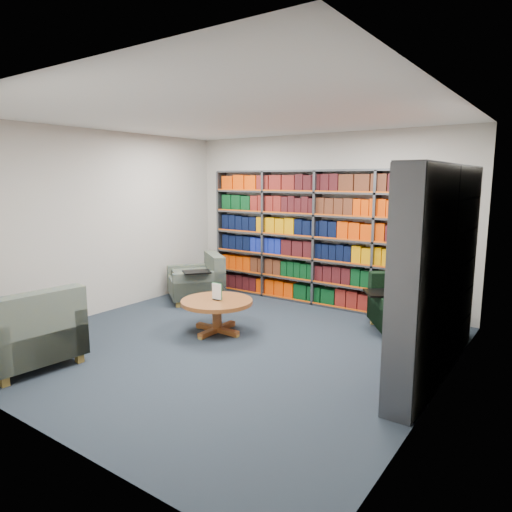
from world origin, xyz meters
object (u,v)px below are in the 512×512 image
Objects in this scene: chair_teal_left at (200,282)px; chair_teal_front at (29,335)px; chair_green_right at (404,308)px; coffee_table at (217,307)px.

chair_teal_left is 1.01× the size of chair_teal_front.
chair_teal_front is at bearing -129.80° from chair_green_right.
chair_teal_front is 2.29m from coffee_table.
chair_green_right is 1.22× the size of coffee_table.
chair_teal_front reaches higher than coffee_table.
chair_teal_left is 3.41m from chair_green_right.
chair_green_right reaches higher than coffee_table.
chair_teal_front is (0.37, -3.23, 0.04)m from chair_teal_left.
chair_teal_front reaches higher than chair_green_right.
chair_teal_front is at bearing -115.25° from coffee_table.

